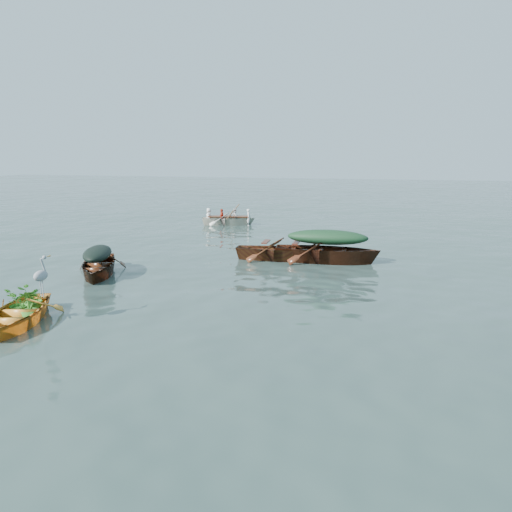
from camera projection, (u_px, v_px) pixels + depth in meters
The scene contains 13 objects.
ground at pixel (239, 288), 14.10m from camera, with size 140.00×140.00×0.00m, color #324640.
yellow_dinghy at pixel (18, 324), 11.05m from camera, with size 1.48×3.40×0.93m, color orange.
dark_covered_boat at pixel (99, 275), 15.64m from camera, with size 1.49×4.01×1.02m, color #4F2E12.
green_tarp_boat at pixel (327, 262), 17.48m from camera, with size 1.59×5.10×1.24m, color #562514.
open_wooden_boat at pixel (281, 260), 17.87m from camera, with size 1.40×4.50×1.06m, color #573115.
rowed_boat at pixel (229, 225), 26.99m from camera, with size 1.20×4.00×0.94m, color white.
dark_tarp_cover at pixel (97, 253), 15.50m from camera, with size 0.82×2.21×0.40m, color black.
green_tarp_cover at pixel (327, 238), 17.31m from camera, with size 0.87×2.80×0.52m, color #16371A.
thwart_benches at pixel (281, 245), 17.76m from camera, with size 0.84×2.25×0.04m, color #471A10, non-canonical shape.
heron at pixel (41, 283), 10.96m from camera, with size 0.28×0.40×0.92m, color #9DA0A5, non-canonical shape.
dinghy_weeds at pixel (26, 285), 11.44m from camera, with size 0.70×0.90×0.60m, color #1C671B.
rowers at pixel (229, 209), 26.82m from camera, with size 1.08×2.80×0.76m, color silver.
oars at pixel (229, 216), 26.89m from camera, with size 2.60×0.60×0.06m, color #8F5F36, non-canonical shape.
Camera 1 is at (4.49, -12.89, 3.66)m, focal length 35.00 mm.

